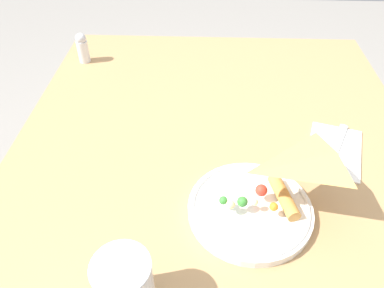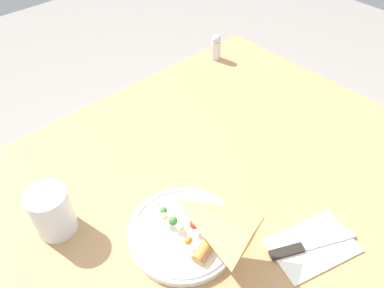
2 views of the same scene
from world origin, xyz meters
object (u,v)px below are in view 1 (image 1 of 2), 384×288
at_px(plate_pizza, 249,207).
at_px(butter_knife, 334,151).
at_px(dining_table, 214,191).
at_px(milk_glass, 125,288).
at_px(napkin_folded, 334,150).
at_px(salt_shaker, 83,48).

bearing_deg(plate_pizza, butter_knife, -49.27).
bearing_deg(dining_table, butter_knife, -84.84).
distance_m(dining_table, milk_glass, 0.38).
distance_m(napkin_folded, salt_shaker, 0.73).
bearing_deg(butter_knife, milk_glass, 158.66).
xyz_separation_m(dining_table, napkin_folded, (0.03, -0.25, 0.11)).
distance_m(milk_glass, salt_shaker, 0.75).
bearing_deg(napkin_folded, dining_table, 96.90).
relative_size(napkin_folded, salt_shaker, 2.23).
xyz_separation_m(dining_table, butter_knife, (0.02, -0.25, 0.11)).
height_order(napkin_folded, butter_knife, butter_knife).
bearing_deg(butter_knife, salt_shaker, 85.99).
xyz_separation_m(dining_table, milk_glass, (-0.32, 0.13, 0.16)).
bearing_deg(napkin_folded, milk_glass, 132.52).
height_order(plate_pizza, butter_knife, plate_pizza).
bearing_deg(dining_table, napkin_folded, -83.10).
relative_size(plate_pizza, milk_glass, 2.07).
height_order(plate_pizza, napkin_folded, plate_pizza).
height_order(butter_knife, salt_shaker, salt_shaker).
bearing_deg(salt_shaker, napkin_folded, -119.81).
distance_m(milk_glass, napkin_folded, 0.52).
relative_size(milk_glass, salt_shaker, 1.25).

